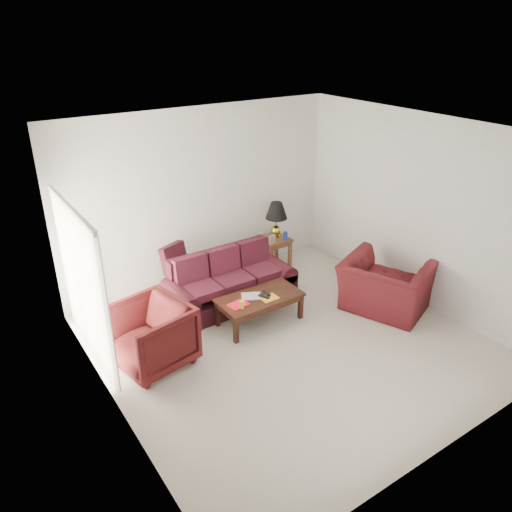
{
  "coord_description": "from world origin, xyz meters",
  "views": [
    {
      "loc": [
        -3.71,
        -4.67,
        4.23
      ],
      "look_at": [
        0.0,
        0.85,
        1.05
      ],
      "focal_mm": 35.0,
      "sensor_mm": 36.0,
      "label": 1
    }
  ],
  "objects_px": {
    "sofa": "(230,281)",
    "floor_lamp": "(87,279)",
    "end_table": "(274,252)",
    "armchair_left": "(151,336)",
    "coffee_table": "(260,309)",
    "armchair_right": "(385,286)"
  },
  "relations": [
    {
      "from": "sofa",
      "to": "armchair_right",
      "type": "height_order",
      "value": "sofa"
    },
    {
      "from": "end_table",
      "to": "armchair_left",
      "type": "bearing_deg",
      "value": -154.31
    },
    {
      "from": "armchair_right",
      "to": "floor_lamp",
      "type": "bearing_deg",
      "value": 37.99
    },
    {
      "from": "floor_lamp",
      "to": "coffee_table",
      "type": "bearing_deg",
      "value": -35.51
    },
    {
      "from": "end_table",
      "to": "armchair_right",
      "type": "height_order",
      "value": "armchair_right"
    },
    {
      "from": "armchair_left",
      "to": "coffee_table",
      "type": "bearing_deg",
      "value": 80.65
    },
    {
      "from": "coffee_table",
      "to": "armchair_right",
      "type": "bearing_deg",
      "value": -39.45
    },
    {
      "from": "sofa",
      "to": "end_table",
      "type": "height_order",
      "value": "sofa"
    },
    {
      "from": "sofa",
      "to": "floor_lamp",
      "type": "bearing_deg",
      "value": 157.45
    },
    {
      "from": "armchair_right",
      "to": "end_table",
      "type": "bearing_deg",
      "value": -8.2
    },
    {
      "from": "sofa",
      "to": "coffee_table",
      "type": "xyz_separation_m",
      "value": [
        0.09,
        -0.7,
        -0.21
      ]
    },
    {
      "from": "armchair_right",
      "to": "coffee_table",
      "type": "height_order",
      "value": "armchair_right"
    },
    {
      "from": "sofa",
      "to": "armchair_right",
      "type": "bearing_deg",
      "value": -38.47
    },
    {
      "from": "floor_lamp",
      "to": "armchair_left",
      "type": "xyz_separation_m",
      "value": [
        0.33,
        -1.54,
        -0.27
      ]
    },
    {
      "from": "coffee_table",
      "to": "armchair_left",
      "type": "bearing_deg",
      "value": 165.23
    },
    {
      "from": "armchair_left",
      "to": "floor_lamp",
      "type": "bearing_deg",
      "value": -178.51
    },
    {
      "from": "floor_lamp",
      "to": "armchair_left",
      "type": "distance_m",
      "value": 1.6
    },
    {
      "from": "sofa",
      "to": "floor_lamp",
      "type": "xyz_separation_m",
      "value": [
        -2.01,
        0.8,
        0.28
      ]
    },
    {
      "from": "armchair_left",
      "to": "armchair_right",
      "type": "height_order",
      "value": "armchair_left"
    },
    {
      "from": "armchair_left",
      "to": "armchair_right",
      "type": "relative_size",
      "value": 0.76
    },
    {
      "from": "sofa",
      "to": "coffee_table",
      "type": "bearing_deg",
      "value": -83.22
    },
    {
      "from": "sofa",
      "to": "coffee_table",
      "type": "height_order",
      "value": "sofa"
    }
  ]
}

